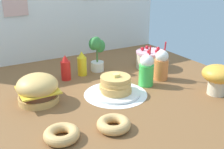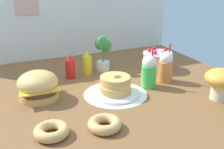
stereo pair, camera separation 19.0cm
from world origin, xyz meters
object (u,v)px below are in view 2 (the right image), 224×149
at_px(layer_cake, 157,60).
at_px(mushroom_stool, 222,81).
at_px(pancake_stack, 115,87).
at_px(donut_pink_glaze, 52,131).
at_px(potted_plant, 103,52).
at_px(donut_chocolate, 105,124).
at_px(mustard_bottle, 87,63).
at_px(orange_float_cup, 166,67).
at_px(cream_soda_cup, 149,72).
at_px(ketchup_bottle, 70,67).
at_px(burger, 38,86).

height_order(layer_cake, mushroom_stool, mushroom_stool).
distance_m(pancake_stack, mushroom_stool, 0.72).
xyz_separation_m(donut_pink_glaze, potted_plant, (0.63, 0.84, 0.14)).
bearing_deg(donut_chocolate, mustard_bottle, 77.76).
relative_size(pancake_stack, potted_plant, 1.11).
distance_m(layer_cake, orange_float_cup, 0.29).
relative_size(cream_soda_cup, potted_plant, 0.98).
distance_m(donut_chocolate, potted_plant, 0.96).
height_order(pancake_stack, donut_chocolate, pancake_stack).
bearing_deg(ketchup_bottle, mustard_bottle, 11.06).
bearing_deg(layer_cake, burger, -170.30).
height_order(donut_chocolate, potted_plant, potted_plant).
bearing_deg(potted_plant, orange_float_cup, -50.22).
bearing_deg(cream_soda_cup, layer_cake, 48.53).
bearing_deg(layer_cake, pancake_stack, -148.96).
distance_m(orange_float_cup, donut_chocolate, 0.84).
bearing_deg(pancake_stack, layer_cake, 31.04).
bearing_deg(ketchup_bottle, donut_pink_glaze, -112.21).
height_order(pancake_stack, potted_plant, potted_plant).
bearing_deg(cream_soda_cup, ketchup_bottle, 140.40).
xyz_separation_m(pancake_stack, orange_float_cup, (0.46, 0.07, 0.06)).
bearing_deg(layer_cake, mushroom_stool, -84.28).
bearing_deg(layer_cake, potted_plant, 160.23).
height_order(orange_float_cup, donut_pink_glaze, orange_float_cup).
xyz_separation_m(pancake_stack, mushroom_stool, (0.63, -0.35, 0.07)).
relative_size(pancake_stack, mustard_bottle, 1.70).
height_order(burger, donut_pink_glaze, burger).
relative_size(pancake_stack, donut_pink_glaze, 1.83).
xyz_separation_m(orange_float_cup, donut_pink_glaze, (-0.99, -0.40, -0.09)).
distance_m(pancake_stack, potted_plant, 0.52).
height_order(ketchup_bottle, mustard_bottle, same).
bearing_deg(burger, mushroom_stool, -23.92).
bearing_deg(mushroom_stool, orange_float_cup, 111.31).
relative_size(mustard_bottle, orange_float_cup, 0.67).
distance_m(burger, pancake_stack, 0.53).
distance_m(pancake_stack, mustard_bottle, 0.47).
bearing_deg(cream_soda_cup, donut_pink_glaze, -155.77).
bearing_deg(pancake_stack, cream_soda_cup, 5.59).
height_order(donut_chocolate, mushroom_stool, mushroom_stool).
distance_m(ketchup_bottle, donut_chocolate, 0.83).
height_order(pancake_stack, ketchup_bottle, ketchup_bottle).
distance_m(ketchup_bottle, mushroom_stool, 1.15).
relative_size(layer_cake, mushroom_stool, 1.13).
bearing_deg(mushroom_stool, burger, 156.08).
height_order(burger, donut_chocolate, burger).
height_order(ketchup_bottle, donut_chocolate, ketchup_bottle).
xyz_separation_m(layer_cake, orange_float_cup, (-0.09, -0.27, 0.04)).
relative_size(burger, pancake_stack, 0.78).
distance_m(burger, mushroom_stool, 1.25).
bearing_deg(ketchup_bottle, donut_chocolate, -92.04).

